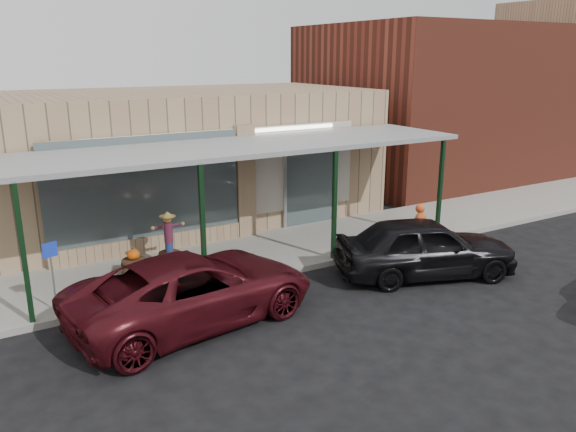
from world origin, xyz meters
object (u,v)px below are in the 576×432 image
barrel_pumpkin (134,265)px  handicap_sign (52,268)px  barrel_scarecrow (169,248)px  car_maroon (194,289)px  parked_sedan (425,247)px

barrel_pumpkin → handicap_sign: size_ratio=0.47×
barrel_scarecrow → car_maroon: (-0.47, -2.93, 0.08)m
barrel_scarecrow → handicap_sign: size_ratio=0.94×
barrel_scarecrow → handicap_sign: handicap_sign is taller
barrel_pumpkin → car_maroon: size_ratio=0.14×
barrel_scarecrow → barrel_pumpkin: (-0.94, -0.13, -0.24)m
handicap_sign → parked_sedan: bearing=-32.2°
parked_sedan → car_maroon: bearing=104.3°
parked_sedan → handicap_sign: bearing=95.0°
barrel_scarecrow → barrel_pumpkin: bearing=-161.8°
parked_sedan → barrel_scarecrow: bearing=76.6°
barrel_scarecrow → handicap_sign: (-2.90, -1.34, 0.49)m
car_maroon → barrel_scarecrow: bearing=-17.8°
handicap_sign → car_maroon: 2.93m
handicap_sign → car_maroon: handicap_sign is taller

